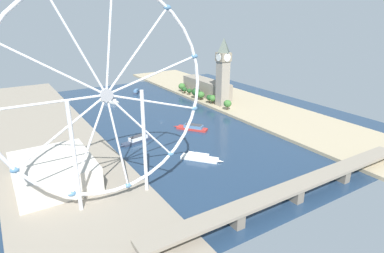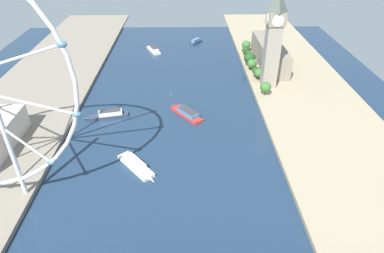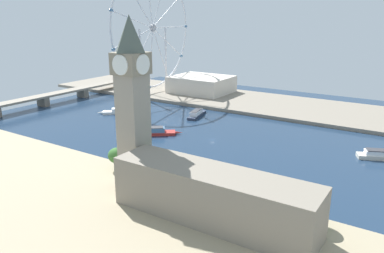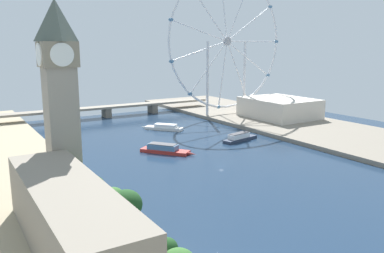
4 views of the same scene
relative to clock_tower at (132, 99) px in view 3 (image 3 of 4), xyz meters
name	(u,v)px [view 3 (image 3 of 4)]	position (x,y,z in m)	size (l,w,h in m)	color
ground_plane	(212,139)	(88.18, 5.45, -46.07)	(407.51, 407.51, 0.00)	#1E334C
riverbank_left	(84,204)	(-30.57, 5.45, -44.57)	(90.00, 520.00, 3.00)	tan
riverbank_right	(274,105)	(206.94, 5.45, -44.57)	(90.00, 520.00, 3.00)	gray
clock_tower	(132,99)	(0.00, 0.00, 0.00)	(15.30, 15.30, 82.83)	gray
parliament_block	(212,196)	(-12.09, -52.33, -32.12)	(22.00, 88.67, 21.91)	gray
tree_row_embankment	(209,179)	(7.51, -38.98, -35.28)	(14.38, 118.73, 14.17)	#513823
ferris_wheel	(153,29)	(187.67, 136.09, 24.63)	(127.63, 3.20, 131.59)	silver
riverside_hall	(201,84)	(216.40, 93.35, -34.38)	(51.14, 61.05, 17.38)	beige
river_bridge	(43,98)	(88.18, 194.06, -37.84)	(219.51, 13.40, 10.49)	gray
tour_boat_0	(120,111)	(106.96, 111.35, -44.10)	(27.22, 31.35, 4.86)	white
tour_boat_1	(197,114)	(135.73, 48.49, -43.67)	(35.73, 13.58, 5.94)	#2D384C
tour_boat_2	(153,132)	(74.04, 47.60, -43.71)	(26.74, 32.81, 5.79)	#B22D28
tour_boat_3	(381,155)	(111.70, -100.82, -43.74)	(18.16, 31.63, 5.81)	beige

